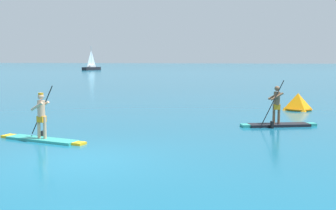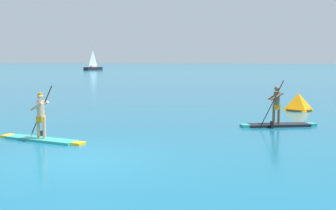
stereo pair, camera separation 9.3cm
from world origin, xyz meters
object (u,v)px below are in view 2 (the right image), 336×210
Objects in this scene: paddleboarder_mid_center at (41,130)px; paddleboarder_far_right at (278,119)px; sailboat_left_horizon at (93,67)px; race_marker_buoy at (298,103)px.

paddleboarder_far_right is (8.27, 4.73, -0.04)m from paddleboarder_mid_center.
sailboat_left_horizon reaches higher than paddleboarder_far_right.
race_marker_buoy is (1.47, 6.06, 0.08)m from paddleboarder_far_right.
race_marker_buoy is at bearing -121.20° from paddleboarder_far_right.
sailboat_left_horizon is at bearing 118.41° from race_marker_buoy.
sailboat_left_horizon is at bearing -54.98° from paddleboarder_mid_center.
paddleboarder_far_right is 1.97× the size of race_marker_buoy.
paddleboarder_mid_center reaches higher than race_marker_buoy.
paddleboarder_mid_center is at bearing 12.21° from paddleboarder_far_right.
sailboat_left_horizon reaches higher than race_marker_buoy.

